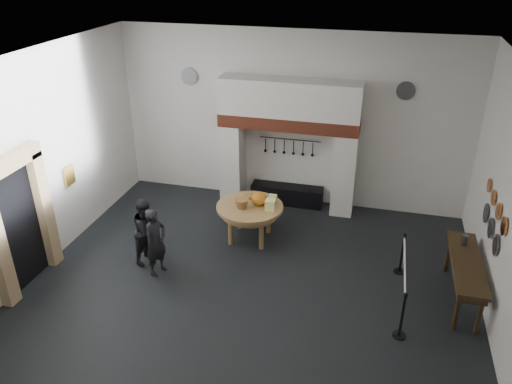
% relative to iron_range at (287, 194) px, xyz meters
% --- Properties ---
extents(floor, '(9.00, 8.00, 0.02)m').
position_rel_iron_range_xyz_m(floor, '(0.00, -3.72, -0.25)').
color(floor, black).
rests_on(floor, ground).
extents(ceiling, '(9.00, 8.00, 0.02)m').
position_rel_iron_range_xyz_m(ceiling, '(0.00, -3.72, 4.25)').
color(ceiling, silver).
rests_on(ceiling, wall_back).
extents(wall_back, '(9.00, 0.02, 4.50)m').
position_rel_iron_range_xyz_m(wall_back, '(0.00, 0.28, 2.00)').
color(wall_back, silver).
rests_on(wall_back, floor).
extents(wall_front, '(9.00, 0.02, 4.50)m').
position_rel_iron_range_xyz_m(wall_front, '(0.00, -7.72, 2.00)').
color(wall_front, silver).
rests_on(wall_front, floor).
extents(wall_left, '(0.02, 8.00, 4.50)m').
position_rel_iron_range_xyz_m(wall_left, '(-4.50, -3.72, 2.00)').
color(wall_left, silver).
rests_on(wall_left, floor).
extents(chimney_pier_left, '(0.55, 0.70, 2.15)m').
position_rel_iron_range_xyz_m(chimney_pier_left, '(-1.48, -0.07, 0.82)').
color(chimney_pier_left, silver).
rests_on(chimney_pier_left, floor).
extents(chimney_pier_right, '(0.55, 0.70, 2.15)m').
position_rel_iron_range_xyz_m(chimney_pier_right, '(1.48, -0.07, 0.82)').
color(chimney_pier_right, silver).
rests_on(chimney_pier_right, floor).
extents(hearth_brick_band, '(3.50, 0.72, 0.32)m').
position_rel_iron_range_xyz_m(hearth_brick_band, '(0.00, -0.07, 2.06)').
color(hearth_brick_band, '#9E442B').
rests_on(hearth_brick_band, chimney_pier_left).
extents(chimney_hood, '(3.50, 0.70, 0.90)m').
position_rel_iron_range_xyz_m(chimney_hood, '(0.00, -0.07, 2.67)').
color(chimney_hood, silver).
rests_on(chimney_hood, hearth_brick_band).
extents(iron_range, '(1.90, 0.45, 0.50)m').
position_rel_iron_range_xyz_m(iron_range, '(0.00, 0.00, 0.00)').
color(iron_range, black).
rests_on(iron_range, floor).
extents(utensil_rail, '(1.60, 0.02, 0.02)m').
position_rel_iron_range_xyz_m(utensil_rail, '(0.00, 0.20, 1.50)').
color(utensil_rail, black).
rests_on(utensil_rail, wall_back).
extents(door_recess, '(0.04, 1.10, 2.50)m').
position_rel_iron_range_xyz_m(door_recess, '(-4.47, -4.72, 1.00)').
color(door_recess, black).
rests_on(door_recess, floor).
extents(door_jamb_far, '(0.22, 0.30, 2.60)m').
position_rel_iron_range_xyz_m(door_jamb_far, '(-4.38, -4.02, 1.05)').
color(door_jamb_far, tan).
rests_on(door_jamb_far, floor).
extents(door_lintel, '(0.22, 1.70, 0.30)m').
position_rel_iron_range_xyz_m(door_lintel, '(-4.38, -4.72, 2.40)').
color(door_lintel, tan).
rests_on(door_lintel, door_jamb_near).
extents(wall_plaque, '(0.05, 0.34, 0.44)m').
position_rel_iron_range_xyz_m(wall_plaque, '(-4.45, -2.92, 1.35)').
color(wall_plaque, gold).
rests_on(wall_plaque, wall_left).
extents(work_table, '(1.67, 1.67, 0.07)m').
position_rel_iron_range_xyz_m(work_table, '(-0.49, -1.98, 0.59)').
color(work_table, '#A98950').
rests_on(work_table, floor).
extents(pumpkin, '(0.36, 0.36, 0.31)m').
position_rel_iron_range_xyz_m(pumpkin, '(-0.29, -1.88, 0.78)').
color(pumpkin, orange).
rests_on(pumpkin, work_table).
extents(cheese_block_big, '(0.22, 0.22, 0.24)m').
position_rel_iron_range_xyz_m(cheese_block_big, '(0.01, -2.03, 0.74)').
color(cheese_block_big, '#FFF098').
rests_on(cheese_block_big, work_table).
extents(cheese_block_small, '(0.18, 0.18, 0.20)m').
position_rel_iron_range_xyz_m(cheese_block_small, '(-0.01, -1.73, 0.72)').
color(cheese_block_small, '#F0E88F').
rests_on(cheese_block_small, work_table).
extents(wicker_basket, '(0.35, 0.35, 0.22)m').
position_rel_iron_range_xyz_m(wicker_basket, '(-0.64, -2.13, 0.73)').
color(wicker_basket, '#A7773D').
rests_on(wicker_basket, work_table).
extents(bread_loaf, '(0.31, 0.18, 0.13)m').
position_rel_iron_range_xyz_m(bread_loaf, '(-0.59, -1.63, 0.69)').
color(bread_loaf, '#A4753A').
rests_on(bread_loaf, work_table).
extents(visitor_near, '(0.52, 0.64, 1.50)m').
position_rel_iron_range_xyz_m(visitor_near, '(-2.01, -3.78, 0.50)').
color(visitor_near, black).
rests_on(visitor_near, floor).
extents(visitor_far, '(0.66, 0.79, 1.48)m').
position_rel_iron_range_xyz_m(visitor_far, '(-2.41, -3.38, 0.49)').
color(visitor_far, black).
rests_on(visitor_far, floor).
extents(side_table, '(0.55, 2.20, 0.06)m').
position_rel_iron_range_xyz_m(side_table, '(4.10, -3.13, 0.62)').
color(side_table, '#3D2B16').
rests_on(side_table, floor).
extents(pewter_jug, '(0.12, 0.12, 0.22)m').
position_rel_iron_range_xyz_m(pewter_jug, '(4.10, -2.53, 0.76)').
color(pewter_jug, '#4C4B50').
rests_on(pewter_jug, side_table).
extents(copper_pan_a, '(0.03, 0.34, 0.34)m').
position_rel_iron_range_xyz_m(copper_pan_a, '(4.46, -3.52, 1.70)').
color(copper_pan_a, '#C6662D').
rests_on(copper_pan_a, wall_right).
extents(copper_pan_b, '(0.03, 0.32, 0.32)m').
position_rel_iron_range_xyz_m(copper_pan_b, '(4.46, -2.97, 1.70)').
color(copper_pan_b, '#C6662D').
rests_on(copper_pan_b, wall_right).
extents(copper_pan_c, '(0.03, 0.30, 0.30)m').
position_rel_iron_range_xyz_m(copper_pan_c, '(4.46, -2.42, 1.70)').
color(copper_pan_c, '#C6662D').
rests_on(copper_pan_c, wall_right).
extents(copper_pan_d, '(0.03, 0.28, 0.28)m').
position_rel_iron_range_xyz_m(copper_pan_d, '(4.46, -1.87, 1.70)').
color(copper_pan_d, '#C6662D').
rests_on(copper_pan_d, wall_right).
extents(pewter_plate_left, '(0.03, 0.40, 0.40)m').
position_rel_iron_range_xyz_m(pewter_plate_left, '(4.46, -3.32, 1.20)').
color(pewter_plate_left, '#4C4C51').
rests_on(pewter_plate_left, wall_right).
extents(pewter_plate_mid, '(0.03, 0.40, 0.40)m').
position_rel_iron_range_xyz_m(pewter_plate_mid, '(4.46, -2.72, 1.20)').
color(pewter_plate_mid, '#4C4C51').
rests_on(pewter_plate_mid, wall_right).
extents(pewter_plate_right, '(0.03, 0.40, 0.40)m').
position_rel_iron_range_xyz_m(pewter_plate_right, '(4.46, -2.12, 1.20)').
color(pewter_plate_right, '#4C4C51').
rests_on(pewter_plate_right, wall_right).
extents(pewter_plate_back_left, '(0.44, 0.03, 0.44)m').
position_rel_iron_range_xyz_m(pewter_plate_back_left, '(-2.70, 0.24, 2.95)').
color(pewter_plate_back_left, '#4C4C51').
rests_on(pewter_plate_back_left, wall_back).
extents(pewter_plate_back_right, '(0.44, 0.03, 0.44)m').
position_rel_iron_range_xyz_m(pewter_plate_back_right, '(2.70, 0.24, 2.95)').
color(pewter_plate_back_right, '#4C4C51').
rests_on(pewter_plate_back_right, wall_back).
extents(barrier_post_near, '(0.05, 0.05, 0.90)m').
position_rel_iron_range_xyz_m(barrier_post_near, '(2.96, -4.49, 0.20)').
color(barrier_post_near, black).
rests_on(barrier_post_near, floor).
extents(barrier_post_far, '(0.05, 0.05, 0.90)m').
position_rel_iron_range_xyz_m(barrier_post_far, '(2.96, -2.49, 0.20)').
color(barrier_post_far, black).
rests_on(barrier_post_far, floor).
extents(barrier_rope, '(0.04, 2.00, 0.04)m').
position_rel_iron_range_xyz_m(barrier_rope, '(2.96, -3.49, 0.60)').
color(barrier_rope, silver).
rests_on(barrier_rope, barrier_post_near).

